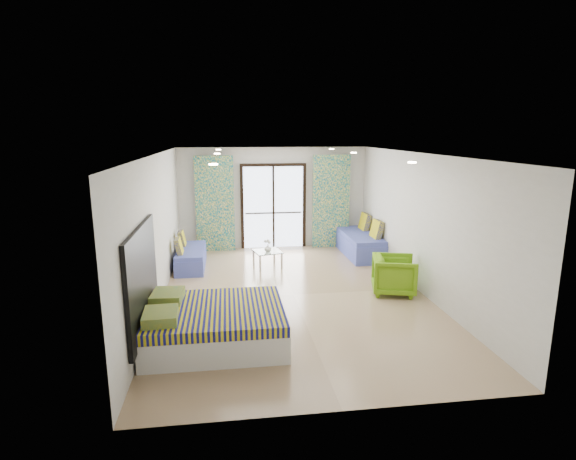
{
  "coord_description": "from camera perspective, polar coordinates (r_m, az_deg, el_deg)",
  "views": [
    {
      "loc": [
        -1.23,
        -8.15,
        3.1
      ],
      "look_at": [
        -0.03,
        0.64,
        1.15
      ],
      "focal_mm": 28.0,
      "sensor_mm": 36.0,
      "label": 1
    }
  ],
  "objects": [
    {
      "name": "balcony_door",
      "position": [
        12.07,
        -1.87,
        3.62
      ],
      "size": [
        1.76,
        0.08,
        2.28
      ],
      "color": "black",
      "rests_on": "floor"
    },
    {
      "name": "wall_front",
      "position": [
        4.89,
        7.37,
        -8.68
      ],
      "size": [
        5.0,
        0.01,
        2.7
      ],
      "primitive_type": null,
      "color": "silver",
      "rests_on": "ground"
    },
    {
      "name": "wall_back",
      "position": [
        12.09,
        -1.89,
        4.07
      ],
      "size": [
        5.0,
        0.01,
        2.7
      ],
      "primitive_type": null,
      "color": "silver",
      "rests_on": "ground"
    },
    {
      "name": "floor",
      "position": [
        8.81,
        0.73,
        -8.21
      ],
      "size": [
        5.0,
        7.5,
        0.01
      ],
      "primitive_type": null,
      "color": "#987B5B",
      "rests_on": "ground"
    },
    {
      "name": "armchair",
      "position": [
        9.01,
        13.33,
        -5.34
      ],
      "size": [
        0.92,
        0.96,
        0.81
      ],
      "primitive_type": "imported",
      "rotation": [
        0.0,
        0.0,
        1.31
      ],
      "color": "#68A315",
      "rests_on": "floor"
    },
    {
      "name": "downlight_b",
      "position": [
        6.7,
        15.48,
        8.28
      ],
      "size": [
        0.12,
        0.12,
        0.02
      ],
      "primitive_type": "cylinder",
      "color": "#FFE0B2",
      "rests_on": "ceiling"
    },
    {
      "name": "daybed_right",
      "position": [
        11.64,
        9.15,
        -1.63
      ],
      "size": [
        0.8,
        2.02,
        0.99
      ],
      "rotation": [
        0.0,
        0.0,
        0.01
      ],
      "color": "#4753AB",
      "rests_on": "floor"
    },
    {
      "name": "downlight_a",
      "position": [
        6.17,
        -9.47,
        8.23
      ],
      "size": [
        0.12,
        0.12,
        0.02
      ],
      "primitive_type": "cylinder",
      "color": "#FFE0B2",
      "rests_on": "ceiling"
    },
    {
      "name": "balcony_rail",
      "position": [
        12.13,
        -1.87,
        2.19
      ],
      "size": [
        1.52,
        0.03,
        0.04
      ],
      "primitive_type": "cube",
      "color": "#595451",
      "rests_on": "balcony_door"
    },
    {
      "name": "headboard",
      "position": [
        6.75,
        -18.01,
        -5.91
      ],
      "size": [
        0.06,
        2.1,
        1.5
      ],
      "primitive_type": "cube",
      "color": "black",
      "rests_on": "floor"
    },
    {
      "name": "curtain_left",
      "position": [
        11.87,
        -9.27,
        3.27
      ],
      "size": [
        1.0,
        0.1,
        2.5
      ],
      "primitive_type": "cube",
      "color": "white",
      "rests_on": "floor"
    },
    {
      "name": "switch_plate",
      "position": [
        7.93,
        -16.55,
        -3.1
      ],
      "size": [
        0.02,
        0.1,
        0.1
      ],
      "primitive_type": "cube",
      "color": "silver",
      "rests_on": "wall_left"
    },
    {
      "name": "wall_right",
      "position": [
        9.13,
        16.47,
        0.84
      ],
      "size": [
        0.01,
        7.5,
        2.7
      ],
      "primitive_type": null,
      "color": "silver",
      "rests_on": "ground"
    },
    {
      "name": "bed",
      "position": [
        6.91,
        -9.38,
        -11.74
      ],
      "size": [
        2.03,
        1.65,
        0.7
      ],
      "color": "silver",
      "rests_on": "floor"
    },
    {
      "name": "downlight_c",
      "position": [
        9.16,
        -8.99,
        9.56
      ],
      "size": [
        0.12,
        0.12,
        0.02
      ],
      "primitive_type": "cylinder",
      "color": "#FFE0B2",
      "rests_on": "ceiling"
    },
    {
      "name": "downlight_e",
      "position": [
        11.16,
        -8.81,
        10.05
      ],
      "size": [
        0.12,
        0.12,
        0.02
      ],
      "primitive_type": "cylinder",
      "color": "#FFE0B2",
      "rests_on": "ceiling"
    },
    {
      "name": "vase",
      "position": [
        10.33,
        -2.57,
        -2.32
      ],
      "size": [
        0.2,
        0.2,
        0.17
      ],
      "primitive_type": "imported",
      "rotation": [
        0.0,
        0.0,
        0.19
      ],
      "color": "white",
      "rests_on": "coffee_table"
    },
    {
      "name": "downlight_f",
      "position": [
        11.46,
        5.55,
        10.2
      ],
      "size": [
        0.12,
        0.12,
        0.02
      ],
      "primitive_type": "cylinder",
      "color": "#FFE0B2",
      "rests_on": "ceiling"
    },
    {
      "name": "curtain_right",
      "position": [
        12.19,
        5.49,
        3.61
      ],
      "size": [
        1.0,
        0.1,
        2.5
      ],
      "primitive_type": "cube",
      "color": "white",
      "rests_on": "floor"
    },
    {
      "name": "coffee_table",
      "position": [
        10.43,
        -2.63,
        -2.91
      ],
      "size": [
        0.71,
        0.71,
        0.68
      ],
      "rotation": [
        0.0,
        0.0,
        0.23
      ],
      "color": "silver",
      "rests_on": "floor"
    },
    {
      "name": "daybed_left",
      "position": [
        10.68,
        -12.29,
        -3.37
      ],
      "size": [
        0.63,
        1.62,
        0.8
      ],
      "rotation": [
        0.0,
        0.0,
        0.0
      ],
      "color": "#4753AB",
      "rests_on": "floor"
    },
    {
      "name": "ceiling",
      "position": [
        8.25,
        0.79,
        9.62
      ],
      "size": [
        5.0,
        7.5,
        0.01
      ],
      "primitive_type": null,
      "color": "silver",
      "rests_on": "ground"
    },
    {
      "name": "wall_left",
      "position": [
        8.43,
        -16.29,
        -0.08
      ],
      "size": [
        0.01,
        7.5,
        2.7
      ],
      "primitive_type": null,
      "color": "silver",
      "rests_on": "ground"
    },
    {
      "name": "downlight_d",
      "position": [
        9.53,
        8.34,
        9.69
      ],
      "size": [
        0.12,
        0.12,
        0.02
      ],
      "primitive_type": "cylinder",
      "color": "#FFE0B2",
      "rests_on": "ceiling"
    }
  ]
}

